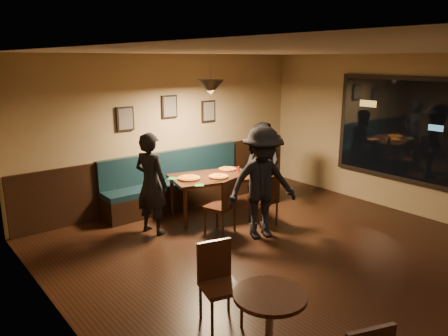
{
  "coord_description": "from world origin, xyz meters",
  "views": [
    {
      "loc": [
        -4.21,
        -3.39,
        2.71
      ],
      "look_at": [
        0.11,
        1.99,
        0.95
      ],
      "focal_mm": 34.43,
      "sensor_mm": 36.0,
      "label": 1
    }
  ],
  "objects_px": {
    "diner_right": "(263,164)",
    "soda_glass": "(249,171)",
    "tabasco_bottle": "(239,169)",
    "cafe_table": "(269,328)",
    "chair_near_right": "(263,199)",
    "booth_bench": "(179,180)",
    "diner_front": "(262,183)",
    "chair_near_left": "(220,205)",
    "cafe_chair_far": "(221,286)",
    "diner_left": "(151,184)",
    "dining_table": "(212,196)"
  },
  "relations": [
    {
      "from": "cafe_chair_far",
      "to": "booth_bench",
      "type": "bearing_deg",
      "value": -101.69
    },
    {
      "from": "diner_left",
      "to": "cafe_table",
      "type": "bearing_deg",
      "value": 149.39
    },
    {
      "from": "tabasco_bottle",
      "to": "cafe_table",
      "type": "relative_size",
      "value": 0.17
    },
    {
      "from": "booth_bench",
      "to": "diner_right",
      "type": "distance_m",
      "value": 1.61
    },
    {
      "from": "booth_bench",
      "to": "dining_table",
      "type": "distance_m",
      "value": 0.87
    },
    {
      "from": "chair_near_right",
      "to": "tabasco_bottle",
      "type": "bearing_deg",
      "value": 91.66
    },
    {
      "from": "dining_table",
      "to": "diner_front",
      "type": "xyz_separation_m",
      "value": [
        0.06,
        -1.2,
        0.5
      ]
    },
    {
      "from": "diner_front",
      "to": "soda_glass",
      "type": "relative_size",
      "value": 11.79
    },
    {
      "from": "chair_near_left",
      "to": "soda_glass",
      "type": "bearing_deg",
      "value": 1.8
    },
    {
      "from": "diner_right",
      "to": "soda_glass",
      "type": "xyz_separation_m",
      "value": [
        -0.61,
        -0.29,
        0.03
      ]
    },
    {
      "from": "tabasco_bottle",
      "to": "cafe_table",
      "type": "xyz_separation_m",
      "value": [
        -2.43,
        -3.25,
        -0.45
      ]
    },
    {
      "from": "chair_near_left",
      "to": "tabasco_bottle",
      "type": "relative_size",
      "value": 7.65
    },
    {
      "from": "soda_glass",
      "to": "cafe_table",
      "type": "distance_m",
      "value": 3.9
    },
    {
      "from": "chair_near_left",
      "to": "cafe_chair_far",
      "type": "distance_m",
      "value": 2.45
    },
    {
      "from": "chair_near_right",
      "to": "diner_front",
      "type": "height_order",
      "value": "diner_front"
    },
    {
      "from": "diner_left",
      "to": "tabasco_bottle",
      "type": "bearing_deg",
      "value": -112.1
    },
    {
      "from": "diner_right",
      "to": "cafe_table",
      "type": "xyz_separation_m",
      "value": [
        -3.07,
        -3.29,
        -0.43
      ]
    },
    {
      "from": "tabasco_bottle",
      "to": "cafe_chair_far",
      "type": "relative_size",
      "value": 0.14
    },
    {
      "from": "chair_near_right",
      "to": "cafe_chair_far",
      "type": "xyz_separation_m",
      "value": [
        -2.32,
        -1.78,
        0.0
      ]
    },
    {
      "from": "chair_near_right",
      "to": "dining_table",
      "type": "bearing_deg",
      "value": 127.47
    },
    {
      "from": "tabasco_bottle",
      "to": "cafe_chair_far",
      "type": "bearing_deg",
      "value": -133.73
    },
    {
      "from": "diner_left",
      "to": "soda_glass",
      "type": "relative_size",
      "value": 11.05
    },
    {
      "from": "booth_bench",
      "to": "soda_glass",
      "type": "bearing_deg",
      "value": -60.27
    },
    {
      "from": "diner_right",
      "to": "tabasco_bottle",
      "type": "height_order",
      "value": "diner_right"
    },
    {
      "from": "diner_front",
      "to": "soda_glass",
      "type": "bearing_deg",
      "value": 76.84
    },
    {
      "from": "diner_right",
      "to": "tabasco_bottle",
      "type": "relative_size",
      "value": 13.22
    },
    {
      "from": "dining_table",
      "to": "diner_front",
      "type": "bearing_deg",
      "value": -72.13
    },
    {
      "from": "chair_near_left",
      "to": "diner_right",
      "type": "xyz_separation_m",
      "value": [
        1.52,
        0.61,
        0.33
      ]
    },
    {
      "from": "dining_table",
      "to": "diner_right",
      "type": "relative_size",
      "value": 0.88
    },
    {
      "from": "booth_bench",
      "to": "dining_table",
      "type": "xyz_separation_m",
      "value": [
        0.11,
        -0.86,
        -0.13
      ]
    },
    {
      "from": "dining_table",
      "to": "chair_near_right",
      "type": "xyz_separation_m",
      "value": [
        0.47,
        -0.82,
        0.06
      ]
    },
    {
      "from": "chair_near_right",
      "to": "diner_front",
      "type": "distance_m",
      "value": 0.71
    },
    {
      "from": "chair_near_left",
      "to": "tabasco_bottle",
      "type": "xyz_separation_m",
      "value": [
        0.88,
        0.57,
        0.34
      ]
    },
    {
      "from": "booth_bench",
      "to": "soda_glass",
      "type": "relative_size",
      "value": 20.38
    },
    {
      "from": "chair_near_right",
      "to": "cafe_table",
      "type": "relative_size",
      "value": 1.23
    },
    {
      "from": "diner_left",
      "to": "soda_glass",
      "type": "height_order",
      "value": "diner_left"
    },
    {
      "from": "dining_table",
      "to": "chair_near_left",
      "type": "relative_size",
      "value": 1.52
    },
    {
      "from": "diner_right",
      "to": "cafe_table",
      "type": "bearing_deg",
      "value": -39.04
    },
    {
      "from": "chair_near_left",
      "to": "dining_table",
      "type": "bearing_deg",
      "value": 45.4
    },
    {
      "from": "booth_bench",
      "to": "cafe_table",
      "type": "relative_size",
      "value": 4.28
    },
    {
      "from": "chair_near_left",
      "to": "soda_glass",
      "type": "height_order",
      "value": "chair_near_left"
    },
    {
      "from": "chair_near_left",
      "to": "cafe_chair_far",
      "type": "height_order",
      "value": "chair_near_left"
    },
    {
      "from": "booth_bench",
      "to": "cafe_table",
      "type": "height_order",
      "value": "booth_bench"
    },
    {
      "from": "chair_near_right",
      "to": "diner_right",
      "type": "bearing_deg",
      "value": 54.4
    },
    {
      "from": "diner_front",
      "to": "soda_glass",
      "type": "xyz_separation_m",
      "value": [
        0.51,
        0.86,
        -0.06
      ]
    },
    {
      "from": "diner_front",
      "to": "tabasco_bottle",
      "type": "bearing_deg",
      "value": 83.92
    },
    {
      "from": "diner_right",
      "to": "tabasco_bottle",
      "type": "bearing_deg",
      "value": -82.4
    },
    {
      "from": "booth_bench",
      "to": "diner_front",
      "type": "xyz_separation_m",
      "value": [
        0.17,
        -2.06,
        0.37
      ]
    },
    {
      "from": "booth_bench",
      "to": "chair_near_right",
      "type": "xyz_separation_m",
      "value": [
        0.59,
        -1.67,
        -0.07
      ]
    },
    {
      "from": "booth_bench",
      "to": "tabasco_bottle",
      "type": "distance_m",
      "value": 1.19
    }
  ]
}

